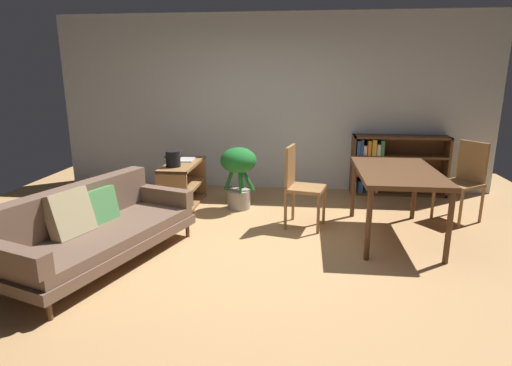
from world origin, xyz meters
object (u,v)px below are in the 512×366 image
potted_floor_plant (239,170)px  dining_chair_near (299,182)px  dining_table (397,177)px  dining_chair_far (464,178)px  media_console (183,185)px  bookshelf (390,165)px  desk_speaker (173,159)px  fabric_couch (94,227)px  open_laptop (181,159)px

potted_floor_plant → dining_chair_near: bearing=-35.8°
dining_table → dining_chair_far: size_ratio=1.44×
media_console → bookshelf: 3.15m
media_console → potted_floor_plant: 0.82m
desk_speaker → bookshelf: size_ratio=0.15×
potted_floor_plant → desk_speaker: bearing=-164.6°
media_console → potted_floor_plant: potted_floor_plant is taller
fabric_couch → dining_chair_near: size_ratio=2.20×
fabric_couch → bookshelf: bookshelf is taller
open_laptop → dining_table: dining_table is taller
media_console → dining_chair_near: bearing=-21.2°
open_laptop → potted_floor_plant: size_ratio=0.48×
dining_table → bookshelf: 1.88m
media_console → dining_table: size_ratio=0.74×
desk_speaker → bookshelf: bearing=22.2°
open_laptop → bookshelf: size_ratio=0.29×
open_laptop → bookshelf: 3.16m
desk_speaker → dining_table: desk_speaker is taller
open_laptop → dining_table: 2.93m
media_console → open_laptop: bearing=108.7°
fabric_couch → dining_chair_far: 4.36m
fabric_couch → bookshelf: size_ratio=1.53×
potted_floor_plant → dining_chair_far: dining_chair_far is taller
fabric_couch → open_laptop: size_ratio=5.30×
bookshelf → open_laptop: bearing=-165.1°
dining_chair_near → dining_table: bearing=-12.5°
potted_floor_plant → bookshelf: 2.42m
fabric_couch → potted_floor_plant: size_ratio=2.55×
potted_floor_plant → open_laptop: bearing=166.8°
desk_speaker → potted_floor_plant: bearing=15.4°
fabric_couch → desk_speaker: (0.31, 1.61, 0.36)m
potted_floor_plant → dining_table: 2.08m
dining_chair_far → bookshelf: (-0.67, 1.15, -0.10)m
desk_speaker → dining_chair_far: 3.71m
dining_chair_near → dining_chair_far: bearing=12.6°
open_laptop → dining_chair_far: 3.73m
open_laptop → desk_speaker: desk_speaker is taller
open_laptop → desk_speaker: size_ratio=1.95×
dining_chair_far → media_console: bearing=177.4°
open_laptop → dining_chair_near: bearing=-25.4°
potted_floor_plant → dining_table: size_ratio=0.59×
potted_floor_plant → bookshelf: (2.20, 1.01, -0.09)m
open_laptop → dining_chair_near: 1.86m
dining_chair_near → bookshelf: (1.37, 1.61, -0.09)m
fabric_couch → open_laptop: (0.30, 2.04, 0.28)m
dining_chair_near → fabric_couch: bearing=-147.8°
media_console → dining_table: bearing=-17.8°
dining_chair_far → bookshelf: dining_chair_far is taller
open_laptop → dining_chair_near: size_ratio=0.42×
desk_speaker → dining_chair_far: dining_chair_far is taller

